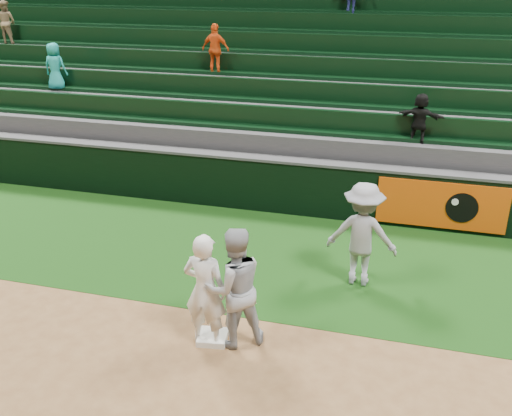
# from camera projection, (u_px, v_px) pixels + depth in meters

# --- Properties ---
(ground) EXTENTS (70.00, 70.00, 0.00)m
(ground) POSITION_uv_depth(u_px,v_px,m) (228.00, 353.00, 8.24)
(ground) COLOR brown
(ground) RESTS_ON ground
(foul_grass) EXTENTS (36.00, 4.20, 0.01)m
(foul_grass) POSITION_uv_depth(u_px,v_px,m) (276.00, 257.00, 10.89)
(foul_grass) COLOR #11360D
(foul_grass) RESTS_ON ground
(first_base) EXTENTS (0.48, 0.48, 0.10)m
(first_base) POSITION_uv_depth(u_px,v_px,m) (213.00, 337.00, 8.50)
(first_base) COLOR white
(first_base) RESTS_ON ground
(first_baseman) EXTENTS (0.67, 0.46, 1.77)m
(first_baseman) POSITION_uv_depth(u_px,v_px,m) (205.00, 290.00, 8.13)
(first_baseman) COLOR white
(first_baseman) RESTS_ON ground
(baserunner) EXTENTS (1.13, 1.08, 1.85)m
(baserunner) POSITION_uv_depth(u_px,v_px,m) (234.00, 288.00, 8.13)
(baserunner) COLOR #A4A8AF
(baserunner) RESTS_ON ground
(base_coach) EXTENTS (1.23, 0.74, 1.86)m
(base_coach) POSITION_uv_depth(u_px,v_px,m) (362.00, 234.00, 9.69)
(base_coach) COLOR #9497A1
(base_coach) RESTS_ON foul_grass
(field_wall) EXTENTS (36.00, 0.45, 1.25)m
(field_wall) POSITION_uv_depth(u_px,v_px,m) (301.00, 187.00, 12.59)
(field_wall) COLOR black
(field_wall) RESTS_ON ground
(stadium_seating) EXTENTS (36.00, 5.95, 5.18)m
(stadium_seating) POSITION_uv_depth(u_px,v_px,m) (328.00, 102.00, 15.51)
(stadium_seating) COLOR #353537
(stadium_seating) RESTS_ON ground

